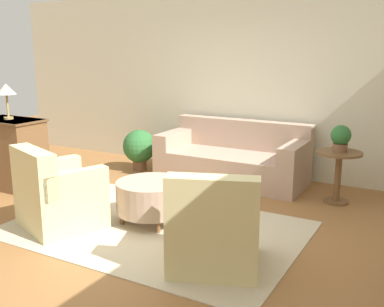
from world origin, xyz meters
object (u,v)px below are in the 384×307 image
object	(u,v)px
ottoman_table	(152,196)
potted_plant_floor	(139,147)
side_table	(338,168)
armchair_left	(57,196)
potted_plant_on_side_table	(341,137)
table_lamp	(6,91)
dresser	(12,153)
armchair_right	(215,230)
couch	(233,160)

from	to	relation	value
ottoman_table	potted_plant_floor	bearing A→B (deg)	129.08
ottoman_table	side_table	distance (m)	2.39
armchair_left	ottoman_table	distance (m)	1.03
potted_plant_on_side_table	table_lamp	bearing A→B (deg)	-159.45
side_table	dresser	xyz separation A→B (m)	(-4.14, -1.55, 0.05)
potted_plant_on_side_table	ottoman_table	bearing A→B (deg)	-134.83
dresser	table_lamp	bearing A→B (deg)	0.00
side_table	potted_plant_on_side_table	xyz separation A→B (m)	(0.00, -0.00, 0.39)
armchair_right	side_table	bearing A→B (deg)	76.05
couch	potted_plant_on_side_table	world-z (taller)	potted_plant_on_side_table
armchair_right	potted_plant_floor	bearing A→B (deg)	136.55
armchair_right	potted_plant_on_side_table	xyz separation A→B (m)	(0.58, 2.33, 0.49)
side_table	potted_plant_floor	xyz separation A→B (m)	(-3.13, 0.09, -0.08)
armchair_left	side_table	bearing A→B (deg)	43.08
dresser	side_table	bearing A→B (deg)	20.55
side_table	potted_plant_on_side_table	distance (m)	0.39
armchair_right	potted_plant_on_side_table	distance (m)	2.45
armchair_left	potted_plant_floor	size ratio (longest dim) A/B	1.51
ottoman_table	potted_plant_floor	size ratio (longest dim) A/B	1.21
potted_plant_on_side_table	table_lamp	distance (m)	4.45
dresser	table_lamp	distance (m)	0.86
table_lamp	ottoman_table	bearing A→B (deg)	-3.36
armchair_right	dresser	size ratio (longest dim) A/B	1.02
armchair_left	table_lamp	world-z (taller)	table_lamp
armchair_left	potted_plant_floor	distance (m)	2.50
potted_plant_floor	table_lamp	bearing A→B (deg)	-121.55
armchair_right	table_lamp	distance (m)	3.78
couch	potted_plant_on_side_table	size ratio (longest dim) A/B	6.43
dresser	potted_plant_floor	xyz separation A→B (m)	(1.01, 1.64, -0.13)
potted_plant_on_side_table	potted_plant_floor	distance (m)	3.17
couch	armchair_left	bearing A→B (deg)	-109.50
couch	table_lamp	size ratio (longest dim) A/B	4.44
side_table	dresser	distance (m)	4.42
couch	side_table	world-z (taller)	couch
table_lamp	armchair_left	bearing A→B (deg)	-25.36
potted_plant_on_side_table	table_lamp	size ratio (longest dim) A/B	0.69
potted_plant_on_side_table	potted_plant_floor	xyz separation A→B (m)	(-3.13, 0.09, -0.47)
armchair_right	side_table	distance (m)	2.40
armchair_right	potted_plant_on_side_table	size ratio (longest dim) A/B	2.97
armchair_left	potted_plant_on_side_table	bearing A→B (deg)	43.08
potted_plant_floor	side_table	bearing A→B (deg)	-1.59
armchair_left	side_table	distance (m)	3.41
ottoman_table	couch	bearing A→B (deg)	86.66
potted_plant_floor	dresser	bearing A→B (deg)	-121.55
armchair_left	potted_plant_floor	xyz separation A→B (m)	(-0.64, 2.42, 0.02)
table_lamp	side_table	bearing A→B (deg)	20.55
ottoman_table	dresser	size ratio (longest dim) A/B	0.81
couch	side_table	distance (m)	1.60
dresser	armchair_left	bearing A→B (deg)	-25.36
couch	armchair_right	distance (m)	2.79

